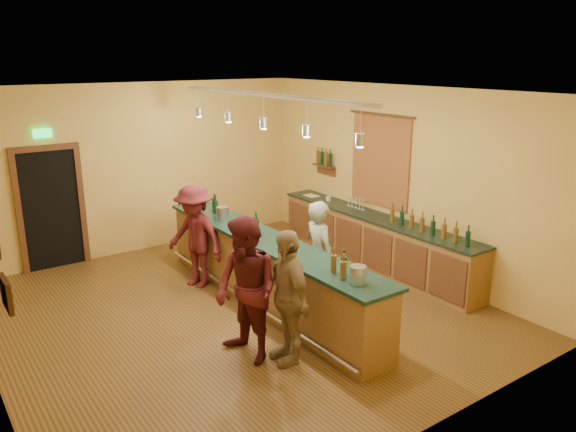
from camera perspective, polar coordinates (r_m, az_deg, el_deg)
floor at (r=8.51m, az=-5.24°, el=-9.58°), size 7.00×7.00×0.00m
ceiling at (r=7.70m, az=-5.85°, el=12.46°), size 6.50×7.00×0.02m
wall_back at (r=11.06m, az=-14.67°, el=4.71°), size 6.50×0.02×3.20m
wall_front at (r=5.36m, az=13.69°, el=-7.12°), size 6.50×0.02×3.20m
wall_right at (r=9.93m, az=10.97°, el=3.70°), size 0.02×7.00×3.20m
doorway at (r=10.67m, az=-22.96°, el=0.94°), size 1.15×0.09×2.48m
tapestry at (r=10.14m, az=9.33°, el=5.47°), size 0.03×1.40×1.60m
bottle_shelf at (r=11.23m, az=3.70°, el=5.71°), size 0.17×0.55×0.54m
back_counter at (r=10.14m, az=8.81°, el=-2.46°), size 0.60×4.55×1.27m
tasting_bar at (r=8.52m, az=-2.32°, el=-5.06°), size 0.73×5.10×1.38m
pendant_track at (r=7.98m, az=-2.51°, el=11.08°), size 0.11×4.60×0.50m
bartender at (r=8.27m, az=3.21°, el=-4.05°), size 0.45×0.64×1.66m
customer_a at (r=6.89m, az=-4.24°, el=-7.57°), size 0.79×0.96×1.83m
customer_b at (r=6.87m, az=-0.04°, el=-8.18°), size 0.59×1.06×1.70m
customer_c at (r=9.20m, az=-9.40°, el=-2.05°), size 0.97×1.25×1.70m
bar_stool at (r=10.18m, az=-4.03°, el=-1.55°), size 0.36×0.36×0.74m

